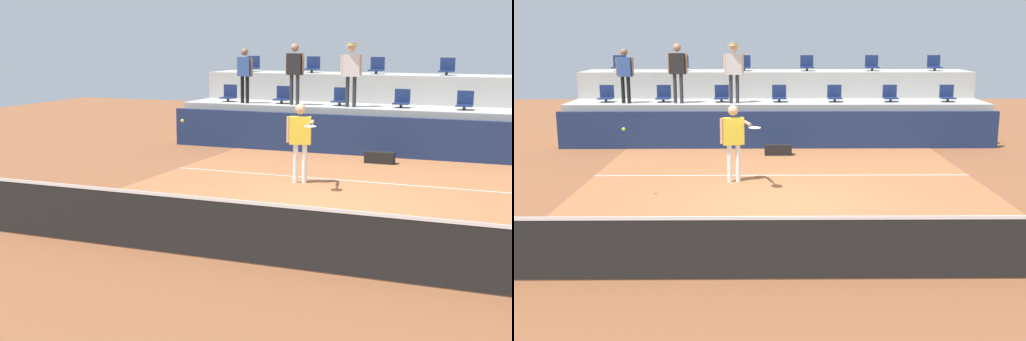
% 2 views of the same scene
% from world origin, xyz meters
% --- Properties ---
extents(ground_plane, '(40.00, 40.00, 0.00)m').
position_xyz_m(ground_plane, '(0.00, 0.00, 0.00)').
color(ground_plane, brown).
extents(court_inner_paint, '(9.00, 10.00, 0.01)m').
position_xyz_m(court_inner_paint, '(0.00, 1.00, 0.00)').
color(court_inner_paint, '#A36038').
rests_on(court_inner_paint, ground_plane).
extents(court_service_line, '(9.00, 0.06, 0.00)m').
position_xyz_m(court_service_line, '(0.00, 2.40, 0.01)').
color(court_service_line, silver).
rests_on(court_service_line, ground_plane).
extents(tennis_net, '(10.48, 0.08, 1.07)m').
position_xyz_m(tennis_net, '(0.00, -4.00, 0.50)').
color(tennis_net, black).
rests_on(tennis_net, ground_plane).
extents(sponsor_backboard, '(13.00, 0.16, 1.10)m').
position_xyz_m(sponsor_backboard, '(0.00, 6.00, 0.55)').
color(sponsor_backboard, navy).
rests_on(sponsor_backboard, ground_plane).
extents(seating_tier_lower, '(13.00, 1.80, 1.25)m').
position_xyz_m(seating_tier_lower, '(0.00, 7.30, 0.62)').
color(seating_tier_lower, '#ADAAA3').
rests_on(seating_tier_lower, ground_plane).
extents(seating_tier_upper, '(13.00, 1.80, 2.10)m').
position_xyz_m(seating_tier_upper, '(0.00, 9.10, 1.05)').
color(seating_tier_upper, '#ADAAA3').
rests_on(seating_tier_upper, ground_plane).
extents(stadium_chair_lower_far_left, '(0.44, 0.40, 0.52)m').
position_xyz_m(stadium_chair_lower_far_left, '(-5.33, 7.23, 1.46)').
color(stadium_chair_lower_far_left, '#2D2D33').
rests_on(stadium_chair_lower_far_left, seating_tier_lower).
extents(stadium_chair_lower_left, '(0.44, 0.40, 0.52)m').
position_xyz_m(stadium_chair_lower_left, '(-3.56, 7.23, 1.46)').
color(stadium_chair_lower_left, '#2D2D33').
rests_on(stadium_chair_lower_left, seating_tier_lower).
extents(stadium_chair_lower_mid_left, '(0.44, 0.40, 0.52)m').
position_xyz_m(stadium_chair_lower_mid_left, '(-1.75, 7.23, 1.46)').
color(stadium_chair_lower_mid_left, '#2D2D33').
rests_on(stadium_chair_lower_mid_left, seating_tier_lower).
extents(stadium_chair_lower_center, '(0.44, 0.40, 0.52)m').
position_xyz_m(stadium_chair_lower_center, '(0.05, 7.23, 1.46)').
color(stadium_chair_lower_center, '#2D2D33').
rests_on(stadium_chair_lower_center, seating_tier_lower).
extents(stadium_chair_lower_mid_right, '(0.44, 0.40, 0.52)m').
position_xyz_m(stadium_chair_lower_mid_right, '(1.78, 7.23, 1.46)').
color(stadium_chair_lower_mid_right, '#2D2D33').
rests_on(stadium_chair_lower_mid_right, seating_tier_lower).
extents(stadium_chair_lower_right, '(0.44, 0.40, 0.52)m').
position_xyz_m(stadium_chair_lower_right, '(3.52, 7.23, 1.46)').
color(stadium_chair_lower_right, '#2D2D33').
rests_on(stadium_chair_lower_right, seating_tier_lower).
extents(stadium_chair_lower_far_right, '(0.44, 0.40, 0.52)m').
position_xyz_m(stadium_chair_lower_far_right, '(5.30, 7.23, 1.46)').
color(stadium_chair_lower_far_right, '#2D2D33').
rests_on(stadium_chair_lower_far_right, seating_tier_lower).
extents(stadium_chair_upper_far_left, '(0.44, 0.40, 0.52)m').
position_xyz_m(stadium_chair_upper_far_left, '(-5.29, 9.03, 2.31)').
color(stadium_chair_upper_far_left, '#2D2D33').
rests_on(stadium_chair_upper_far_left, seating_tier_upper).
extents(stadium_chair_upper_left, '(0.44, 0.40, 0.52)m').
position_xyz_m(stadium_chair_upper_left, '(-3.20, 9.03, 2.31)').
color(stadium_chair_upper_left, '#2D2D33').
rests_on(stadium_chair_upper_left, seating_tier_upper).
extents(stadium_chair_upper_mid_left, '(0.44, 0.40, 0.52)m').
position_xyz_m(stadium_chair_upper_mid_left, '(-1.10, 9.03, 2.31)').
color(stadium_chair_upper_mid_left, '#2D2D33').
rests_on(stadium_chair_upper_mid_left, seating_tier_upper).
extents(stadium_chair_upper_mid_right, '(0.44, 0.40, 0.52)m').
position_xyz_m(stadium_chair_upper_mid_right, '(1.03, 9.03, 2.31)').
color(stadium_chair_upper_mid_right, '#2D2D33').
rests_on(stadium_chair_upper_mid_right, seating_tier_upper).
extents(stadium_chair_upper_right, '(0.44, 0.40, 0.52)m').
position_xyz_m(stadium_chair_upper_right, '(3.23, 9.03, 2.31)').
color(stadium_chair_upper_right, '#2D2D33').
rests_on(stadium_chair_upper_right, seating_tier_upper).
extents(stadium_chair_upper_far_right, '(0.44, 0.40, 0.52)m').
position_xyz_m(stadium_chair_upper_far_right, '(5.34, 9.03, 2.31)').
color(stadium_chair_upper_far_right, '#2D2D33').
rests_on(stadium_chair_upper_far_right, seating_tier_upper).
extents(tennis_player, '(0.96, 1.17, 1.77)m').
position_xyz_m(tennis_player, '(-1.11, 1.75, 1.09)').
color(tennis_player, white).
rests_on(tennis_player, ground_plane).
extents(spectator_in_grey, '(0.58, 0.28, 1.65)m').
position_xyz_m(spectator_in_grey, '(-4.63, 6.85, 2.24)').
color(spectator_in_grey, black).
rests_on(spectator_in_grey, seating_tier_lower).
extents(spectator_in_white, '(0.62, 0.27, 1.79)m').
position_xyz_m(spectator_in_white, '(-3.04, 6.85, 2.34)').
color(spectator_in_white, '#2D2D33').
rests_on(spectator_in_white, seating_tier_lower).
extents(spectator_with_hat, '(0.61, 0.50, 1.82)m').
position_xyz_m(spectator_with_hat, '(-1.34, 6.85, 2.38)').
color(spectator_with_hat, '#2D2D33').
rests_on(spectator_with_hat, seating_tier_lower).
extents(tennis_ball, '(0.07, 0.07, 0.07)m').
position_xyz_m(tennis_ball, '(-3.26, 0.30, 1.46)').
color(tennis_ball, '#CCE033').
extents(equipment_bag, '(0.76, 0.28, 0.30)m').
position_xyz_m(equipment_bag, '(-0.03, 4.96, 0.15)').
color(equipment_bag, black).
rests_on(equipment_bag, ground_plane).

